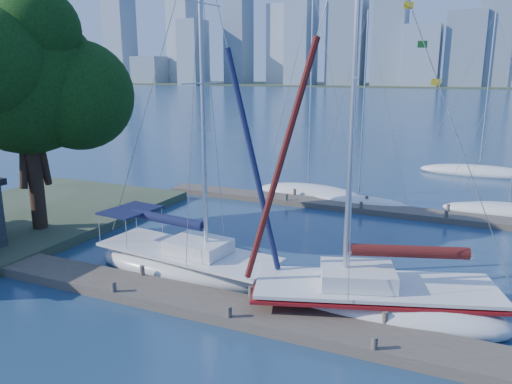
% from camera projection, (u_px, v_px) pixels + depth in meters
% --- Properties ---
extents(ground, '(700.00, 700.00, 0.00)m').
position_uv_depth(ground, '(241.00, 316.00, 18.18)').
color(ground, navy).
rests_on(ground, ground).
extents(near_dock, '(26.00, 2.00, 0.40)m').
position_uv_depth(near_dock, '(241.00, 311.00, 18.13)').
color(near_dock, '#4A4136').
rests_on(near_dock, ground).
extents(far_dock, '(30.00, 1.80, 0.36)m').
position_uv_depth(far_dock, '(379.00, 210.00, 31.52)').
color(far_dock, '#4A4136').
rests_on(far_dock, ground).
extents(far_shore, '(800.00, 100.00, 1.50)m').
position_uv_depth(far_shore, '(471.00, 86.00, 301.89)').
color(far_shore, '#38472D').
rests_on(far_shore, ground).
extents(tree, '(9.89, 8.99, 12.67)m').
position_uv_depth(tree, '(25.00, 77.00, 24.96)').
color(tree, black).
rests_on(tree, ground).
extents(sailboat_navy, '(9.30, 3.94, 14.73)m').
position_uv_depth(sailboat_navy, '(187.00, 249.00, 21.81)').
color(sailboat_navy, silver).
rests_on(sailboat_navy, ground).
extents(sailboat_maroon, '(9.92, 5.90, 15.17)m').
position_uv_depth(sailboat_maroon, '(375.00, 284.00, 18.22)').
color(sailboat_maroon, silver).
rests_on(sailboat_maroon, ground).
extents(bg_boat_1, '(7.82, 4.37, 14.39)m').
position_uv_depth(bg_boat_1, '(308.00, 192.00, 35.72)').
color(bg_boat_1, silver).
rests_on(bg_boat_1, ground).
extents(bg_boat_2, '(7.00, 4.02, 12.66)m').
position_uv_depth(bg_boat_2, '(359.00, 202.00, 33.15)').
color(bg_boat_2, silver).
rests_on(bg_boat_2, ground).
extents(bg_boat_3, '(7.96, 3.77, 12.27)m').
position_uv_depth(bg_boat_3, '(508.00, 212.00, 30.76)').
color(bg_boat_3, silver).
rests_on(bg_boat_3, ground).
extents(bg_boat_4, '(6.65, 4.46, 11.61)m').
position_uv_depth(bg_boat_4, '(512.00, 210.00, 31.18)').
color(bg_boat_4, silver).
rests_on(bg_boat_4, ground).
extents(bg_boat_7, '(10.03, 4.85, 13.70)m').
position_uv_depth(bg_boat_7, '(479.00, 172.00, 42.93)').
color(bg_boat_7, silver).
rests_on(bg_boat_7, ground).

